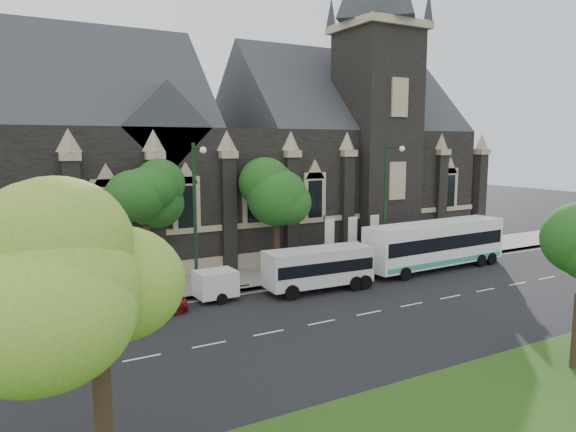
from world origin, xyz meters
TOP-DOWN VIEW (x-y plane):
  - ground at (0.00, 0.00)m, footprint 160.00×160.00m
  - sidewalk at (0.00, 9.50)m, footprint 80.00×5.00m
  - museum at (5.12, 18.78)m, footprint 40.00×17.70m
  - tree_park_near at (-11.77, -8.77)m, footprint 4.42×4.42m
  - tree_walk_right at (3.21, 10.71)m, footprint 4.08×4.08m
  - tree_walk_left at (-5.80, 10.70)m, footprint 3.91×3.91m
  - street_lamp_near at (10.00, 7.09)m, footprint 0.36×1.88m
  - street_lamp_mid at (-4.00, 7.09)m, footprint 0.36×1.88m
  - banner_flag_left at (6.29, 9.00)m, footprint 0.90×0.10m
  - banner_flag_center at (8.29, 9.00)m, footprint 0.90×0.10m
  - banner_flag_right at (10.29, 9.00)m, footprint 0.90×0.10m
  - tour_coach at (13.24, 5.53)m, footprint 11.72×3.09m
  - shuttle_bus at (2.99, 4.96)m, footprint 6.86×2.68m
  - box_trailer at (-3.28, 6.10)m, footprint 3.30×1.94m
  - sedan at (-11.86, 5.53)m, footprint 4.38×1.90m
  - car_far_red at (-7.24, 5.40)m, footprint 4.00×1.65m

SIDE VIEW (x-z plane):
  - ground at x=0.00m, z-range 0.00..0.00m
  - sidewalk at x=0.00m, z-range 0.00..0.15m
  - car_far_red at x=-7.24m, z-range 0.00..1.36m
  - sedan at x=-11.86m, z-range 0.00..1.40m
  - box_trailer at x=-3.28m, z-range 0.12..1.87m
  - shuttle_bus at x=2.99m, z-range 0.21..2.82m
  - tour_coach at x=13.24m, z-range 0.15..3.55m
  - banner_flag_left at x=6.29m, z-range 0.38..4.38m
  - banner_flag_center at x=8.29m, z-range 0.38..4.38m
  - banner_flag_right at x=10.29m, z-range 0.38..4.38m
  - street_lamp_near at x=10.00m, z-range 0.61..9.61m
  - street_lamp_mid at x=-4.00m, z-range 0.61..9.61m
  - tree_walk_left at x=-5.80m, z-range 1.91..9.55m
  - tree_walk_right at x=3.21m, z-range 1.92..9.72m
  - tree_park_near at x=-11.77m, z-range 2.14..10.70m
  - museum at x=5.12m, z-range -6.78..23.12m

